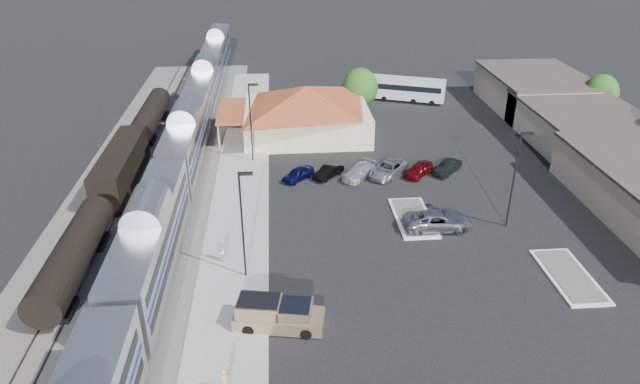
{
  "coord_description": "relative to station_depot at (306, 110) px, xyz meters",
  "views": [
    {
      "loc": [
        -8.17,
        -42.69,
        25.99
      ],
      "look_at": [
        -4.55,
        2.55,
        2.8
      ],
      "focal_mm": 32.0,
      "sensor_mm": 36.0,
      "label": 1
    }
  ],
  "objects": [
    {
      "name": "lamp_lot",
      "position": [
        16.66,
        -24.0,
        2.21
      ],
      "size": [
        1.08,
        0.25,
        9.0
      ],
      "color": "black",
      "rests_on": "ground"
    },
    {
      "name": "station_depot",
      "position": [
        0.0,
        0.0,
        0.0
      ],
      "size": [
        18.35,
        12.24,
        6.2
      ],
      "color": "beige",
      "rests_on": "ground"
    },
    {
      "name": "parked_car_f",
      "position": [
        14.4,
        -12.63,
        -2.46
      ],
      "size": [
        3.82,
        3.96,
        1.34
      ],
      "primitive_type": "imported",
      "rotation": [
        0.0,
        0.0,
        -0.75
      ],
      "color": "black",
      "rests_on": "ground"
    },
    {
      "name": "pickup_truck",
      "position": [
        -3.94,
        -35.99,
        -2.13
      ],
      "size": [
        6.39,
        3.24,
        2.11
      ],
      "rotation": [
        0.0,
        0.0,
        1.4
      ],
      "color": "tan",
      "rests_on": "ground"
    },
    {
      "name": "lamp_plat_n",
      "position": [
        -6.34,
        -8.0,
        2.21
      ],
      "size": [
        1.08,
        0.25,
        9.0
      ],
      "color": "black",
      "rests_on": "ground"
    },
    {
      "name": "platform",
      "position": [
        -7.44,
        -18.0,
        -3.04
      ],
      "size": [
        5.5,
        92.0,
        0.18
      ],
      "primitive_type": "cube",
      "color": "gray",
      "rests_on": "ground"
    },
    {
      "name": "railbed",
      "position": [
        -16.44,
        -16.0,
        -3.07
      ],
      "size": [
        16.0,
        100.0,
        0.12
      ],
      "primitive_type": "cube",
      "color": "#4C4944",
      "rests_on": "ground"
    },
    {
      "name": "buildings_east",
      "position": [
        32.56,
        -9.72,
        -0.86
      ],
      "size": [
        14.4,
        51.4,
        4.8
      ],
      "color": "#C6B28C",
      "rests_on": "ground"
    },
    {
      "name": "tree_depot",
      "position": [
        7.56,
        6.0,
        0.89
      ],
      "size": [
        4.71,
        4.71,
        6.63
      ],
      "color": "#382314",
      "rests_on": "ground"
    },
    {
      "name": "traffic_island_north",
      "position": [
        18.56,
        -32.0,
        -3.03
      ],
      "size": [
        3.3,
        7.5,
        0.21
      ],
      "color": "silver",
      "rests_on": "ground"
    },
    {
      "name": "freight_cars",
      "position": [
        -19.44,
        -12.96,
        -1.21
      ],
      "size": [
        2.8,
        46.0,
        4.0
      ],
      "color": "black",
      "rests_on": "ground"
    },
    {
      "name": "parked_car_b",
      "position": [
        1.6,
        -12.63,
        -2.49
      ],
      "size": [
        3.64,
        3.73,
        1.27
      ],
      "primitive_type": "imported",
      "rotation": [
        0.0,
        0.0,
        -0.76
      ],
      "color": "black",
      "rests_on": "ground"
    },
    {
      "name": "coach_bus",
      "position": [
        15.4,
        12.0,
        -1.18
      ],
      "size": [
        10.69,
        5.89,
        3.39
      ],
      "rotation": [
        0.0,
        0.0,
        1.21
      ],
      "color": "white",
      "rests_on": "ground"
    },
    {
      "name": "person_b",
      "position": [
        -8.51,
        -27.9,
        -2.06
      ],
      "size": [
        0.74,
        0.92,
        1.78
      ],
      "primitive_type": "imported",
      "rotation": [
        0.0,
        0.0,
        -1.66
      ],
      "color": "silver",
      "rests_on": "platform"
    },
    {
      "name": "suv",
      "position": [
        10.25,
        -24.0,
        -2.29
      ],
      "size": [
        6.07,
        2.83,
        1.68
      ],
      "primitive_type": "imported",
      "rotation": [
        0.0,
        0.0,
        1.58
      ],
      "color": "#989AA0",
      "rests_on": "ground"
    },
    {
      "name": "parked_car_e",
      "position": [
        11.2,
        -12.93,
        -2.43
      ],
      "size": [
        3.97,
        4.2,
        1.41
      ],
      "primitive_type": "imported",
      "rotation": [
        0.0,
        0.0,
        -0.72
      ],
      "color": "maroon",
      "rests_on": "ground"
    },
    {
      "name": "passenger_train",
      "position": [
        -13.44,
        -8.04,
        -0.26
      ],
      "size": [
        3.0,
        104.0,
        5.55
      ],
      "color": "silver",
      "rests_on": "ground"
    },
    {
      "name": "parked_car_c",
      "position": [
        4.8,
        -12.93,
        -2.44
      ],
      "size": [
        4.48,
        4.93,
        1.38
      ],
      "primitive_type": "imported",
      "rotation": [
        0.0,
        0.0,
        -0.67
      ],
      "color": "silver",
      "rests_on": "ground"
    },
    {
      "name": "ground",
      "position": [
        4.56,
        -24.0,
        -3.13
      ],
      "size": [
        280.0,
        280.0,
        0.0
      ],
      "primitive_type": "plane",
      "color": "black",
      "rests_on": "ground"
    },
    {
      "name": "lamp_plat_s",
      "position": [
        -6.34,
        -30.0,
        2.21
      ],
      "size": [
        1.08,
        0.25,
        9.0
      ],
      "color": "black",
      "rests_on": "ground"
    },
    {
      "name": "parked_car_a",
      "position": [
        -1.6,
        -12.93,
        -2.48
      ],
      "size": [
        3.82,
        3.81,
        1.31
      ],
      "primitive_type": "imported",
      "rotation": [
        0.0,
        0.0,
        -0.79
      ],
      "color": "#0E1046",
      "rests_on": "ground"
    },
    {
      "name": "tree_east_c",
      "position": [
        38.56,
        2.0,
        0.63
      ],
      "size": [
        4.41,
        4.41,
        6.21
      ],
      "color": "#382314",
      "rests_on": "ground"
    },
    {
      "name": "person_a",
      "position": [
        -7.16,
        -41.93,
        -2.01
      ],
      "size": [
        0.62,
        0.79,
        1.89
      ],
      "primitive_type": "imported",
      "rotation": [
        0.0,
        0.0,
        1.29
      ],
      "color": "gold",
      "rests_on": "platform"
    },
    {
      "name": "traffic_island_south",
      "position": [
        8.56,
        -22.0,
        -3.03
      ],
      "size": [
        3.3,
        7.5,
        0.21
      ],
      "color": "silver",
      "rests_on": "ground"
    },
    {
      "name": "parked_car_d",
      "position": [
        8.0,
        -12.63,
        -2.38
      ],
      "size": [
        5.31,
        5.76,
        1.5
      ],
      "primitive_type": "imported",
      "rotation": [
        0.0,
        0.0,
        -0.68
      ],
      "color": "#989BA0",
      "rests_on": "ground"
    }
  ]
}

